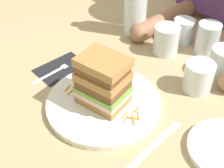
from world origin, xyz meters
name	(u,v)px	position (x,y,z in m)	size (l,w,h in m)	color
ground_plane	(111,106)	(0.00, 0.00, 0.00)	(3.00, 3.00, 0.00)	tan
main_plate	(104,103)	(-0.01, -0.01, 0.01)	(0.30, 0.30, 0.02)	white
sandwich	(103,82)	(-0.01, -0.01, 0.08)	(0.14, 0.12, 0.13)	#A87A42
carrot_shred_0	(68,88)	(-0.12, -0.05, 0.02)	(0.00, 0.00, 0.03)	orange
carrot_shred_1	(84,84)	(-0.10, -0.01, 0.02)	(0.00, 0.00, 0.02)	orange
carrot_shred_2	(74,92)	(-0.09, -0.05, 0.02)	(0.00, 0.00, 0.02)	orange
carrot_shred_3	(77,87)	(-0.10, -0.03, 0.02)	(0.00, 0.00, 0.02)	orange
carrot_shred_4	(71,91)	(-0.10, -0.05, 0.02)	(0.00, 0.00, 0.03)	orange
carrot_shred_5	(134,118)	(0.08, 0.00, 0.02)	(0.00, 0.00, 0.03)	orange
carrot_shred_6	(137,110)	(0.07, 0.03, 0.02)	(0.00, 0.00, 0.02)	orange
carrot_shred_7	(138,116)	(0.08, 0.01, 0.02)	(0.00, 0.00, 0.03)	orange
carrot_shred_8	(134,120)	(0.09, -0.01, 0.02)	(0.00, 0.00, 0.03)	orange
carrot_shred_9	(124,115)	(0.06, -0.01, 0.02)	(0.00, 0.00, 0.02)	orange
carrot_shred_10	(126,119)	(0.07, -0.01, 0.02)	(0.00, 0.00, 0.02)	orange
carrot_shred_11	(132,115)	(0.07, 0.01, 0.02)	(0.00, 0.00, 0.03)	orange
napkin_dark	(63,67)	(-0.22, 0.00, 0.00)	(0.10, 0.15, 0.00)	black
fork	(57,70)	(-0.22, -0.02, 0.00)	(0.02, 0.17, 0.00)	silver
knife	(151,148)	(0.16, -0.02, 0.00)	(0.03, 0.20, 0.00)	silver
juice_glass	(198,78)	(0.11, 0.22, 0.04)	(0.08, 0.08, 0.08)	white
water_bottle	(136,1)	(-0.22, 0.31, 0.12)	(0.08, 0.08, 0.26)	silver
empty_tumbler_0	(166,40)	(-0.07, 0.30, 0.05)	(0.08, 0.08, 0.09)	silver
empty_tumbler_1	(223,62)	(0.12, 0.33, 0.04)	(0.08, 0.08, 0.08)	silver
empty_tumbler_2	(183,30)	(-0.07, 0.39, 0.04)	(0.07, 0.07, 0.08)	silver
empty_tumbler_3	(208,38)	(0.02, 0.39, 0.05)	(0.07, 0.07, 0.10)	silver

